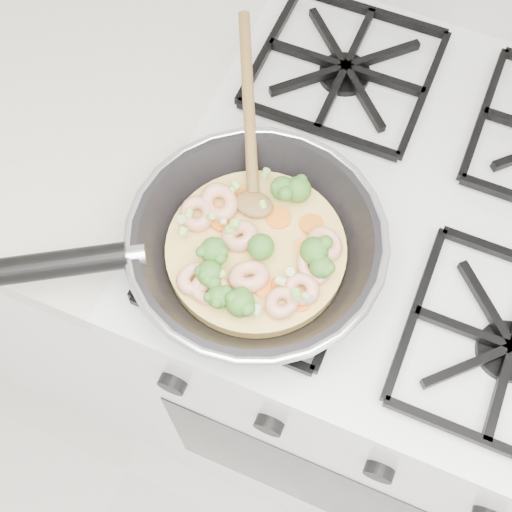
% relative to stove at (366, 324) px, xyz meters
% --- Properties ---
extents(stove, '(0.60, 0.60, 0.92)m').
position_rel_stove_xyz_m(stove, '(0.00, 0.00, 0.00)').
color(stove, white).
rests_on(stove, ground).
extents(skillet, '(0.42, 0.44, 0.09)m').
position_rel_stove_xyz_m(skillet, '(-0.15, -0.16, 0.50)').
color(skillet, black).
rests_on(skillet, stove).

